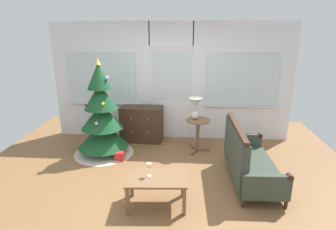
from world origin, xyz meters
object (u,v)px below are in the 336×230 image
Objects in this scene: christmas_tree at (102,121)px; table_lamp at (195,105)px; settee_sofa at (246,159)px; side_table at (198,129)px; dresser_cabinet at (142,124)px; gift_box at (119,156)px; wine_glass at (149,167)px; coffee_table at (156,182)px.

christmas_tree is 1.86m from table_lamp.
settee_sofa is 2.47× the size of side_table.
settee_sofa is at bearing -55.28° from side_table.
dresser_cabinet is 2.10× the size of table_lamp.
dresser_cabinet is 1.08m from gift_box.
wine_glass is at bearing -111.07° from side_table.
wine_glass reaches higher than coffee_table.
side_table is at bearing 7.70° from christmas_tree.
dresser_cabinet is at bearing 74.79° from gift_box.
coffee_table is 4.49× the size of wine_glass.
christmas_tree is 1.14× the size of settee_sofa.
side_table is at bearing -33.69° from table_lamp.
side_table is 0.76× the size of coffee_table.
christmas_tree is 2.79m from settee_sofa.
wine_glass is (-1.49, -0.76, 0.20)m from settee_sofa.
christmas_tree is at bearing -172.30° from side_table.
side_table is at bearing 124.72° from settee_sofa.
coffee_table is (0.60, -2.36, -0.02)m from dresser_cabinet.
dresser_cabinet is at bearing 160.19° from table_lamp.
christmas_tree is at bearing 142.89° from gift_box.
settee_sofa is (1.98, -1.56, -0.01)m from dresser_cabinet.
christmas_tree reaches higher than coffee_table.
gift_box is (-1.42, -0.59, -0.87)m from table_lamp.
dresser_cabinet is (0.66, 0.71, -0.28)m from christmas_tree.
wine_glass is (1.15, -1.62, -0.09)m from christmas_tree.
christmas_tree is at bearing -132.95° from dresser_cabinet.
side_table is (1.87, 0.25, -0.20)m from christmas_tree.
christmas_tree reaches higher than side_table.
christmas_tree is 0.76m from gift_box.
side_table is 3.98× the size of gift_box.
wine_glass is at bearing -60.03° from gift_box.
wine_glass is at bearing -109.07° from table_lamp.
side_table is at bearing 72.12° from coffee_table.
side_table reaches higher than coffee_table.
dresser_cabinet is at bearing 159.42° from side_table.
settee_sofa is at bearing 27.12° from wine_glass.
side_table is 0.48m from table_lamp.
table_lamp reaches higher than coffee_table.
gift_box is at bearing -159.80° from side_table.
coffee_table is (1.26, -1.65, -0.30)m from christmas_tree.
coffee_table is 0.24m from wine_glass.
table_lamp is 2.06m from wine_glass.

